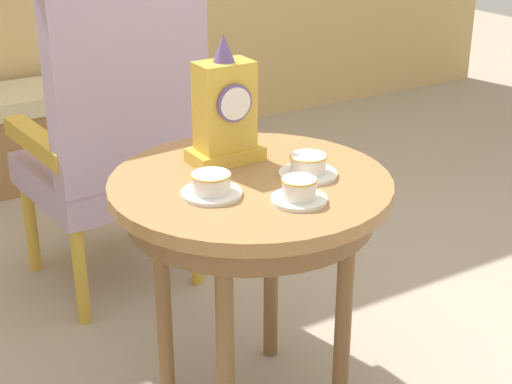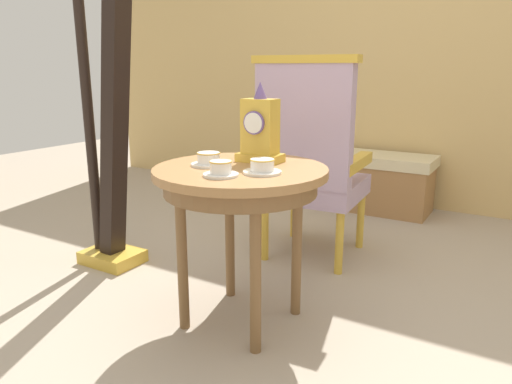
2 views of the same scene
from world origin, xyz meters
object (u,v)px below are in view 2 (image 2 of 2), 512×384
teacup_left (209,160)px  teacup_right (221,169)px  mantel_clock (260,130)px  armchair (310,159)px  side_table (241,187)px  harp (107,136)px  window_bench (372,181)px  teacup_center (262,167)px

teacup_left → teacup_right: (0.16, -0.14, 0.00)m
mantel_clock → armchair: bearing=94.7°
teacup_right → armchair: 0.97m
side_table → teacup_right: size_ratio=5.36×
side_table → teacup_right: teacup_right is taller
harp → window_bench: bearing=63.7°
teacup_right → mantel_clock: size_ratio=0.40×
teacup_center → armchair: 0.87m
teacup_center → window_bench: size_ratio=0.16×
teacup_left → mantel_clock: mantel_clock is taller
teacup_left → side_table: bearing=16.4°
armchair → harp: harp is taller
mantel_clock → harp: size_ratio=0.19×
mantel_clock → window_bench: size_ratio=0.37×
harp → window_bench: size_ratio=1.97×
teacup_left → teacup_right: 0.21m
teacup_left → window_bench: bearing=87.6°
side_table → teacup_right: (0.03, -0.18, 0.11)m
teacup_right → teacup_center: (0.11, 0.12, -0.00)m
teacup_left → mantel_clock: size_ratio=0.44×
teacup_left → mantel_clock: 0.25m
mantel_clock → harp: 0.96m
harp → side_table: bearing=-9.9°
side_table → armchair: armchair is taller
armchair → teacup_left: bearing=-96.0°
teacup_right → teacup_center: 0.16m
teacup_center → teacup_right: bearing=-132.2°
teacup_right → armchair: armchair is taller
mantel_clock → teacup_center: bearing=-57.4°
armchair → teacup_center: bearing=-78.0°
teacup_left → teacup_center: 0.27m
teacup_right → teacup_left: bearing=138.7°
side_table → mantel_clock: size_ratio=2.12×
side_table → teacup_center: (0.14, -0.06, 0.11)m
side_table → teacup_center: 0.18m
side_table → harp: harp is taller
harp → window_bench: 2.08m
window_bench → teacup_right: bearing=-88.1°
teacup_right → window_bench: 2.21m
side_table → harp: size_ratio=0.40×
teacup_left → teacup_center: bearing=-3.9°
window_bench → side_table: bearing=-88.7°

